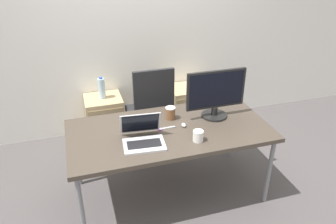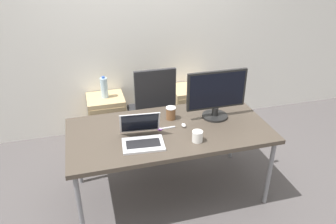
% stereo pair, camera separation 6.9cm
% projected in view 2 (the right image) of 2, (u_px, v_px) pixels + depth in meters
% --- Properties ---
extents(ground_plane, '(14.00, 14.00, 0.00)m').
position_uv_depth(ground_plane, '(169.00, 191.00, 3.31)').
color(ground_plane, '#514C4C').
extents(wall_back, '(10.00, 0.05, 2.60)m').
position_uv_depth(wall_back, '(137.00, 30.00, 3.93)').
color(wall_back, white).
rests_on(wall_back, ground_plane).
extents(desk, '(1.82, 0.90, 0.74)m').
position_uv_depth(desk, '(169.00, 133.00, 2.99)').
color(desk, '#473D33').
rests_on(desk, ground_plane).
extents(office_chair, '(0.56, 0.56, 1.08)m').
position_uv_depth(office_chair, '(152.00, 119.00, 3.81)').
color(office_chair, '#232326').
rests_on(office_chair, ground_plane).
extents(cabinet_left, '(0.44, 0.42, 0.57)m').
position_uv_depth(cabinet_left, '(107.00, 118.00, 4.08)').
color(cabinet_left, tan).
rests_on(cabinet_left, ground_plane).
extents(cabinet_right, '(0.44, 0.42, 0.57)m').
position_uv_depth(cabinet_right, '(189.00, 108.00, 4.34)').
color(cabinet_right, tan).
rests_on(cabinet_right, ground_plane).
extents(water_bottle, '(0.08, 0.08, 0.27)m').
position_uv_depth(water_bottle, '(104.00, 88.00, 3.89)').
color(water_bottle, silver).
rests_on(water_bottle, cabinet_left).
extents(laptop_center, '(0.37, 0.36, 0.24)m').
position_uv_depth(laptop_center, '(142.00, 137.00, 2.75)').
color(laptop_center, silver).
rests_on(laptop_center, desk).
extents(monitor, '(0.58, 0.25, 0.47)m').
position_uv_depth(monitor, '(216.00, 95.00, 3.06)').
color(monitor, black).
rests_on(monitor, desk).
extents(mouse, '(0.04, 0.06, 0.03)m').
position_uv_depth(mouse, '(184.00, 125.00, 2.99)').
color(mouse, silver).
rests_on(mouse, desk).
extents(coffee_cup_white, '(0.09, 0.09, 0.10)m').
position_uv_depth(coffee_cup_white, '(197.00, 136.00, 2.76)').
color(coffee_cup_white, white).
rests_on(coffee_cup_white, desk).
extents(coffee_cup_brown, '(0.09, 0.09, 0.12)m').
position_uv_depth(coffee_cup_brown, '(171.00, 113.00, 3.11)').
color(coffee_cup_brown, brown).
rests_on(coffee_cup_brown, desk).
extents(scissors, '(0.17, 0.05, 0.01)m').
position_uv_depth(scissors, '(165.00, 128.00, 2.96)').
color(scissors, '#B2B2B7').
rests_on(scissors, desk).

